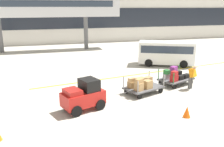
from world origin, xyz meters
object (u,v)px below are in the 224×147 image
at_px(baggage_handler, 192,76).
at_px(shuttle_van, 166,52).
at_px(baggage_cart_lead, 142,85).
at_px(baggage_tug, 84,96).
at_px(baggage_cart_middle, 175,77).
at_px(safety_cone_far, 187,112).

relative_size(baggage_handler, shuttle_van, 0.30).
bearing_deg(shuttle_van, baggage_cart_lead, -127.99).
relative_size(baggage_tug, shuttle_van, 0.46).
distance_m(baggage_tug, baggage_cart_lead, 4.06).
distance_m(baggage_tug, baggage_handler, 7.28).
distance_m(baggage_cart_middle, safety_cone_far, 5.14).
xyz_separation_m(baggage_cart_lead, shuttle_van, (4.96, 6.35, 0.69)).
xyz_separation_m(baggage_cart_middle, baggage_handler, (0.51, -1.14, 0.32)).
relative_size(baggage_tug, baggage_cart_middle, 0.77).
height_order(baggage_cart_middle, shuttle_van, shuttle_van).
bearing_deg(baggage_handler, shuttle_van, 76.03).
xyz_separation_m(baggage_cart_lead, baggage_handler, (3.36, -0.10, 0.32)).
bearing_deg(baggage_tug, shuttle_van, 41.49).
relative_size(shuttle_van, safety_cone_far, 9.36).
height_order(shuttle_van, safety_cone_far, shuttle_van).
relative_size(baggage_cart_middle, shuttle_van, 0.60).
xyz_separation_m(baggage_cart_middle, shuttle_van, (2.11, 5.31, 0.69)).
bearing_deg(safety_cone_far, baggage_handler, 53.87).
height_order(baggage_handler, safety_cone_far, baggage_handler).
height_order(baggage_cart_middle, safety_cone_far, baggage_cart_middle).
bearing_deg(baggage_tug, safety_cone_far, -26.22).
height_order(baggage_cart_lead, shuttle_van, shuttle_van).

